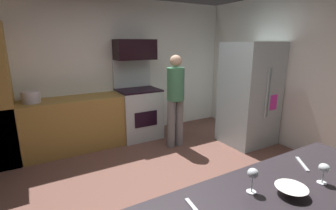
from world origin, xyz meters
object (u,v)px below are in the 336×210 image
Objects in this scene: microwave at (135,50)px; stock_pot at (31,97)px; refrigerator at (249,94)px; wine_glass_extra at (324,169)px; mixing_bowl_prep at (291,191)px; person_cook at (175,97)px; wine_glass_mid at (253,175)px; oven_range at (139,111)px.

stock_pot is at bearing -177.41° from microwave.
refrigerator is 2.89m from wine_glass_extra.
mixing_bowl_prep is (-2.10, -2.23, 0.02)m from refrigerator.
person_cook is 2.79m from wine_glass_mid.
refrigerator is (1.63, -1.32, -0.77)m from microwave.
microwave is 2.23m from refrigerator.
microwave is at bearing 141.01° from refrigerator.
wine_glass_extra is at bearing -92.87° from oven_range.
refrigerator is 1.13× the size of person_cook.
oven_range is at bearing -0.20° from stock_pot.
oven_range is 1.83m from stock_pot.
oven_range is 0.92m from person_cook.
wine_glass_extra is (-1.80, -2.25, 0.10)m from refrigerator.
microwave is 3.65m from mixing_bowl_prep.
oven_range is at bearing 142.89° from refrigerator.
refrigerator reaches higher than stock_pot.
oven_range is 10.62× the size of wine_glass_extra.
microwave is 0.41× the size of refrigerator.
mixing_bowl_prep is (-0.47, -3.54, -0.75)m from microwave.
microwave is 4.53× the size of wine_glass_mid.
stock_pot is at bearing 159.98° from refrigerator.
stock_pot is at bearing 114.58° from wine_glass_extra.
refrigerator is at bearing -37.11° from oven_range.
refrigerator is 12.91× the size of wine_glass_extra.
microwave reaches higher than stock_pot.
microwave is 3.64m from wine_glass_extra.
person_cook is at bearing 68.13° from wine_glass_mid.
oven_range is 3.51m from mixing_bowl_prep.
person_cook reaches higher than stock_pot.
mixing_bowl_prep is at bearing -69.42° from stock_pot.
person_cook is (0.38, -0.74, 0.39)m from oven_range.
person_cook is (0.38, -0.82, -0.78)m from microwave.
wine_glass_mid is 0.51m from wine_glass_extra.
wine_glass_mid is (-0.66, -3.41, -0.66)m from microwave.
mixing_bowl_prep is 0.25m from wine_glass_mid.
stock_pot is (-1.30, 3.46, 0.06)m from mixing_bowl_prep.
oven_range is at bearing -90.00° from microwave.
person_cook is 2.85m from mixing_bowl_prep.
refrigerator is at bearing -21.54° from person_cook.
wine_glass_mid is at bearing 161.57° from wine_glass_extra.
person_cook is at bearing -62.90° from oven_range.
wine_glass_extra is at bearing -65.42° from stock_pot.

